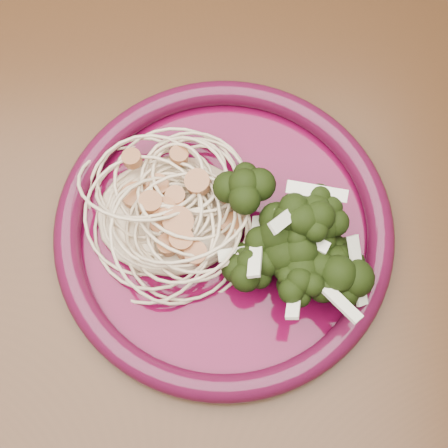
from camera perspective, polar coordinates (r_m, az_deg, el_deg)
dining_table at (r=0.58m, az=-9.85°, el=-10.35°), size 1.20×0.80×0.75m
dinner_plate at (r=0.49m, az=0.00°, el=-0.42°), size 0.33×0.33×0.02m
spaghetti_pile at (r=0.49m, az=-4.86°, el=1.27°), size 0.14×0.13×0.03m
scallop_cluster at (r=0.46m, az=-5.18°, el=2.74°), size 0.14×0.14×0.04m
broccoli_pile at (r=0.47m, az=6.20°, el=-1.17°), size 0.13×0.17×0.05m
onion_garnish at (r=0.44m, az=6.62°, el=0.23°), size 0.09×0.11×0.05m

